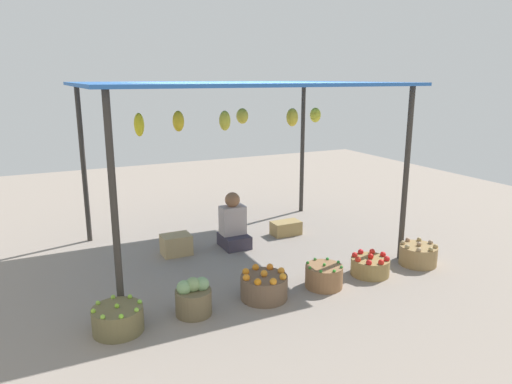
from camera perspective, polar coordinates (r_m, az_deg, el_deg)
The scene contains 11 objects.
ground_plane at distance 6.60m, azimuth -2.33°, elevation -6.89°, with size 14.00×14.00×0.00m, color gray.
market_stall_structure at distance 6.19m, azimuth -2.47°, elevation 11.84°, with size 3.90×2.81×2.27m.
vendor_person at distance 6.61m, azimuth -2.78°, elevation -4.14°, with size 0.36×0.44×0.78m.
basket_limes at distance 4.74m, azimuth -16.40°, elevation -14.57°, with size 0.47×0.47×0.28m.
basket_cabbages at distance 4.87m, azimuth -7.60°, elevation -12.66°, with size 0.37×0.37×0.40m.
basket_oranges at distance 5.16m, azimuth 0.98°, elevation -11.36°, with size 0.51×0.51×0.32m.
basket_green_chilies at distance 5.48m, azimuth 8.24°, elevation -10.05°, with size 0.43×0.43×0.29m.
basket_red_tomatoes at distance 5.91m, azimuth 13.66°, elevation -8.69°, with size 0.46×0.46×0.27m.
basket_potatoes at distance 6.38m, azimuth 19.06°, elevation -7.20°, with size 0.47×0.47×0.30m.
wooden_crate_near_vendor at distance 7.16m, azimuth 3.65°, elevation -4.38°, with size 0.43×0.26×0.21m, color #A0824D.
wooden_crate_stacked_rear at distance 6.45m, azimuth -9.65°, elevation -6.30°, with size 0.39×0.29×0.27m, color tan.
Camera 1 is at (-2.46, -5.67, 2.33)m, focal length 32.99 mm.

